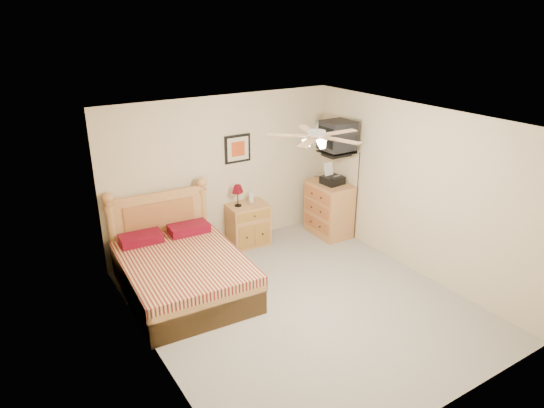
# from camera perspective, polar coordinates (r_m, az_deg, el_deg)

# --- Properties ---
(floor) EXTENTS (4.50, 4.50, 0.00)m
(floor) POSITION_cam_1_polar(r_m,az_deg,el_deg) (6.70, 3.53, -11.67)
(floor) COLOR gray
(floor) RESTS_ON ground
(ceiling) EXTENTS (4.00, 4.50, 0.04)m
(ceiling) POSITION_cam_1_polar(r_m,az_deg,el_deg) (5.73, 4.10, 9.76)
(ceiling) COLOR white
(ceiling) RESTS_ON ground
(wall_back) EXTENTS (4.00, 0.04, 2.50)m
(wall_back) POSITION_cam_1_polar(r_m,az_deg,el_deg) (7.91, -5.79, 3.67)
(wall_back) COLOR beige
(wall_back) RESTS_ON ground
(wall_front) EXTENTS (4.00, 0.04, 2.50)m
(wall_front) POSITION_cam_1_polar(r_m,az_deg,el_deg) (4.69, 20.38, -10.94)
(wall_front) COLOR beige
(wall_front) RESTS_ON ground
(wall_left) EXTENTS (0.04, 4.50, 2.50)m
(wall_left) POSITION_cam_1_polar(r_m,az_deg,el_deg) (5.29, -14.19, -6.34)
(wall_left) COLOR beige
(wall_left) RESTS_ON ground
(wall_right) EXTENTS (0.04, 4.50, 2.50)m
(wall_right) POSITION_cam_1_polar(r_m,az_deg,el_deg) (7.39, 16.48, 1.55)
(wall_right) COLOR beige
(wall_right) RESTS_ON ground
(bed) EXTENTS (1.65, 2.10, 1.31)m
(bed) POSITION_cam_1_polar(r_m,az_deg,el_deg) (6.73, -10.56, -5.45)
(bed) COLOR #A68044
(bed) RESTS_ON ground
(nightstand) EXTENTS (0.69, 0.54, 0.71)m
(nightstand) POSITION_cam_1_polar(r_m,az_deg,el_deg) (8.16, -2.86, -2.39)
(nightstand) COLOR #B4783E
(nightstand) RESTS_ON ground
(table_lamp) EXTENTS (0.23, 0.23, 0.37)m
(table_lamp) POSITION_cam_1_polar(r_m,az_deg,el_deg) (7.91, -4.05, 1.01)
(table_lamp) COLOR #610815
(table_lamp) RESTS_ON nightstand
(lotion_bottle) EXTENTS (0.11, 0.11, 0.23)m
(lotion_bottle) POSITION_cam_1_polar(r_m,az_deg,el_deg) (8.07, -2.48, 0.93)
(lotion_bottle) COLOR silver
(lotion_bottle) RESTS_ON nightstand
(framed_picture) EXTENTS (0.46, 0.04, 0.46)m
(framed_picture) POSITION_cam_1_polar(r_m,az_deg,el_deg) (7.91, -4.07, 6.51)
(framed_picture) COLOR black
(framed_picture) RESTS_ON wall_back
(dresser) EXTENTS (0.57, 0.81, 0.94)m
(dresser) POSITION_cam_1_polar(r_m,az_deg,el_deg) (8.55, 6.80, -0.55)
(dresser) COLOR #A97342
(dresser) RESTS_ON ground
(fax_machine) EXTENTS (0.36, 0.38, 0.35)m
(fax_machine) POSITION_cam_1_polar(r_m,az_deg,el_deg) (8.31, 7.15, 3.51)
(fax_machine) COLOR black
(fax_machine) RESTS_ON dresser
(magazine_lower) EXTENTS (0.26, 0.29, 0.02)m
(magazine_lower) POSITION_cam_1_polar(r_m,az_deg,el_deg) (8.58, 5.80, 3.00)
(magazine_lower) COLOR #B7AA93
(magazine_lower) RESTS_ON dresser
(magazine_upper) EXTENTS (0.31, 0.36, 0.02)m
(magazine_upper) POSITION_cam_1_polar(r_m,az_deg,el_deg) (8.61, 5.80, 3.22)
(magazine_upper) COLOR gray
(magazine_upper) RESTS_ON magazine_lower
(wall_tv) EXTENTS (0.56, 0.46, 0.58)m
(wall_tv) POSITION_cam_1_polar(r_m,az_deg,el_deg) (7.97, 8.51, 7.84)
(wall_tv) COLOR black
(wall_tv) RESTS_ON wall_right
(ceiling_fan) EXTENTS (1.14, 1.14, 0.28)m
(ceiling_fan) POSITION_cam_1_polar(r_m,az_deg,el_deg) (5.60, 5.28, 7.99)
(ceiling_fan) COLOR silver
(ceiling_fan) RESTS_ON ceiling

